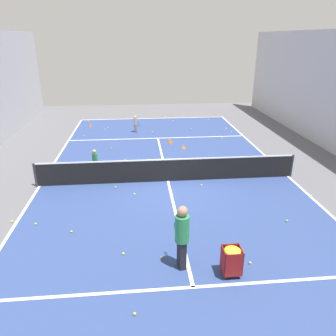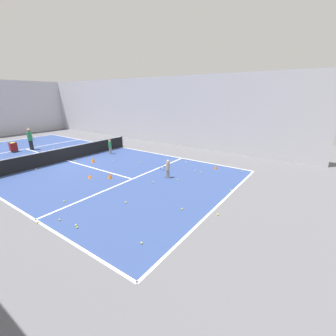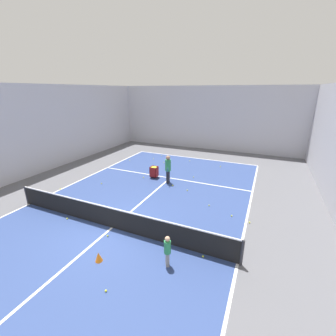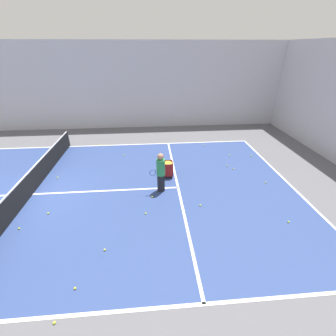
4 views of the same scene
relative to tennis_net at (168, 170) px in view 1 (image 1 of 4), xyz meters
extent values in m
plane|color=#5B5B60|center=(0.00, 0.00, -0.52)|extent=(34.29, 34.29, 0.00)
cube|color=navy|center=(0.00, 0.00, -0.51)|extent=(10.54, 23.10, 0.00)
cube|color=white|center=(0.00, -11.55, -0.51)|extent=(10.54, 0.10, 0.00)
cube|color=white|center=(-5.27, 0.00, -0.51)|extent=(0.10, 23.10, 0.00)
cube|color=white|center=(5.27, 0.00, -0.51)|extent=(0.10, 23.10, 0.00)
cube|color=white|center=(0.00, -6.35, -0.51)|extent=(10.54, 0.10, 0.00)
cube|color=white|center=(0.00, 6.35, -0.51)|extent=(10.54, 0.10, 0.00)
cube|color=white|center=(0.00, 0.00, -0.51)|extent=(0.10, 12.70, 0.00)
cylinder|color=#2D2D33|center=(-5.37, 0.00, -0.02)|extent=(0.10, 0.10, 1.00)
cylinder|color=#2D2D33|center=(5.37, 0.00, -0.02)|extent=(0.10, 0.10, 1.00)
cube|color=black|center=(0.00, 0.00, -0.03)|extent=(10.64, 0.03, 0.93)
cube|color=white|center=(0.00, 0.00, 0.46)|extent=(10.64, 0.04, 0.05)
cube|color=gray|center=(1.32, -7.87, -0.28)|extent=(0.17, 0.20, 0.48)
cylinder|color=tan|center=(1.32, -7.87, 0.18)|extent=(0.29, 0.29, 0.43)
sphere|color=beige|center=(1.32, -7.87, 0.47)|extent=(0.16, 0.16, 0.16)
torus|color=#2D478C|center=(1.15, -7.64, 0.07)|extent=(0.15, 0.26, 0.28)
cube|color=black|center=(0.18, 5.57, -0.11)|extent=(0.23, 0.32, 0.82)
cylinder|color=#2D8C4C|center=(0.18, 5.57, 0.66)|extent=(0.43, 0.43, 0.72)
sphere|color=#A87A5B|center=(0.18, 5.57, 1.16)|extent=(0.27, 0.27, 0.27)
torus|color=#2D478C|center=(0.30, 5.23, 0.48)|extent=(0.08, 0.28, 0.28)
cube|color=gray|center=(3.10, -1.03, -0.26)|extent=(0.19, 0.22, 0.52)
cylinder|color=#2D8C4C|center=(3.10, -1.03, 0.24)|extent=(0.32, 0.32, 0.46)
sphere|color=tan|center=(3.10, -1.03, 0.56)|extent=(0.17, 0.17, 0.17)
cube|color=maroon|center=(-1.03, 5.98, -0.40)|extent=(0.47, 0.46, 0.02)
cube|color=maroon|center=(-1.03, 5.76, -0.07)|extent=(0.47, 0.02, 0.66)
cube|color=maroon|center=(-1.03, 6.20, -0.07)|extent=(0.47, 0.02, 0.66)
cube|color=maroon|center=(-1.25, 5.98, -0.07)|extent=(0.02, 0.46, 0.66)
cube|color=maroon|center=(-0.80, 5.98, -0.07)|extent=(0.02, 0.46, 0.66)
ellipsoid|color=yellow|center=(-1.03, 5.98, 0.20)|extent=(0.43, 0.42, 0.16)
cylinder|color=black|center=(-1.19, 5.82, -0.46)|extent=(0.05, 0.05, 0.12)
cylinder|color=black|center=(-0.86, 5.82, -0.46)|extent=(0.05, 0.05, 0.12)
cylinder|color=black|center=(-1.19, 6.14, -0.46)|extent=(0.05, 0.05, 0.12)
cylinder|color=black|center=(-0.86, 6.14, -0.46)|extent=(0.05, 0.05, 0.12)
cone|color=orange|center=(-0.63, -5.24, -0.34)|extent=(0.23, 0.23, 0.34)
cone|color=orange|center=(4.38, -9.44, -0.35)|extent=(0.18, 0.18, 0.32)
cone|color=orange|center=(0.83, -1.82, -0.34)|extent=(0.26, 0.26, 0.35)
cone|color=orange|center=(-1.26, -4.27, -0.41)|extent=(0.24, 0.24, 0.22)
sphere|color=yellow|center=(2.17, 0.48, -0.48)|extent=(0.07, 0.07, 0.07)
sphere|color=yellow|center=(0.26, -7.66, -0.48)|extent=(0.07, 0.07, 0.07)
sphere|color=yellow|center=(1.33, -8.54, -0.48)|extent=(0.07, 0.07, 0.07)
sphere|color=yellow|center=(-3.79, -5.86, -0.48)|extent=(0.07, 0.07, 0.07)
sphere|color=yellow|center=(0.22, -0.58, -0.48)|extent=(0.07, 0.07, 0.07)
sphere|color=yellow|center=(5.42, 2.80, -0.48)|extent=(0.07, 0.07, 0.07)
sphere|color=yellow|center=(-4.62, -7.99, -0.48)|extent=(0.07, 0.07, 0.07)
sphere|color=yellow|center=(2.66, -4.58, -0.48)|extent=(0.07, 0.07, 0.07)
sphere|color=yellow|center=(-5.31, -6.66, -0.48)|extent=(0.07, 0.07, 0.07)
sphere|color=yellow|center=(4.49, -7.16, -0.48)|extent=(0.07, 0.07, 0.07)
sphere|color=yellow|center=(1.58, -11.46, -0.48)|extent=(0.07, 0.07, 0.07)
sphere|color=yellow|center=(-1.31, 0.61, -0.48)|extent=(0.07, 0.07, 0.07)
sphere|color=yellow|center=(-3.58, 3.64, -0.48)|extent=(0.07, 0.07, 0.07)
sphere|color=yellow|center=(4.71, -11.00, -0.48)|extent=(0.07, 0.07, 0.07)
sphere|color=yellow|center=(-5.29, 1.98, -0.48)|extent=(0.07, 0.07, 0.07)
sphere|color=yellow|center=(3.16, -9.02, -0.48)|extent=(0.07, 0.07, 0.07)
sphere|color=yellow|center=(1.41, 1.18, -0.48)|extent=(0.07, 0.07, 0.07)
sphere|color=yellow|center=(3.29, -8.57, -0.48)|extent=(0.07, 0.07, 0.07)
sphere|color=yellow|center=(4.10, -0.16, -0.48)|extent=(0.07, 0.07, 0.07)
sphere|color=yellow|center=(4.59, 3.04, -0.48)|extent=(0.07, 0.07, 0.07)
sphere|color=yellow|center=(1.73, 4.89, -0.48)|extent=(0.07, 0.07, 0.07)
sphere|color=yellow|center=(3.37, 3.62, -0.48)|extent=(0.07, 0.07, 0.07)
sphere|color=yellow|center=(1.42, 7.07, -0.48)|extent=(0.07, 0.07, 0.07)
sphere|color=yellow|center=(-1.39, -10.49, -0.48)|extent=(0.07, 0.07, 0.07)
sphere|color=yellow|center=(-1.67, 5.63, -0.48)|extent=(0.07, 0.07, 0.07)
sphere|color=yellow|center=(-4.76, -7.15, -0.48)|extent=(0.07, 0.07, 0.07)
sphere|color=yellow|center=(-0.97, -11.87, -0.48)|extent=(0.07, 0.07, 0.07)
sphere|color=yellow|center=(-2.30, -8.17, -0.48)|extent=(0.07, 0.07, 0.07)
sphere|color=yellow|center=(-2.31, -0.29, -0.48)|extent=(0.07, 0.07, 0.07)
sphere|color=yellow|center=(0.67, 5.17, -0.48)|extent=(0.07, 0.07, 0.07)
sphere|color=yellow|center=(-4.03, -10.60, -0.48)|extent=(0.07, 0.07, 0.07)
sphere|color=yellow|center=(1.87, -2.74, -0.48)|extent=(0.07, 0.07, 0.07)
sphere|color=yellow|center=(-4.68, -8.15, -0.48)|extent=(0.07, 0.07, 0.07)
camera|label=1|loc=(1.22, 12.56, 5.13)|focal=35.00mm
camera|label=2|loc=(-8.47, -14.75, 4.00)|focal=24.00mm
camera|label=3|loc=(5.60, -6.62, 5.13)|focal=24.00mm
camera|label=4|loc=(8.47, 5.18, 5.13)|focal=24.00mm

